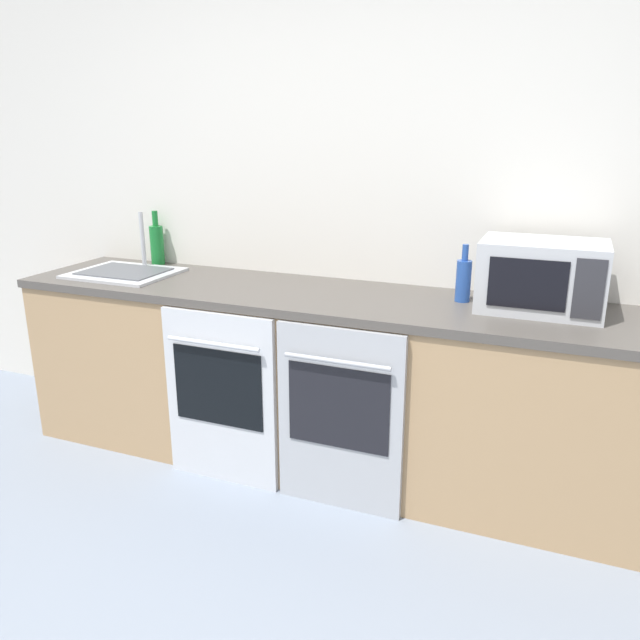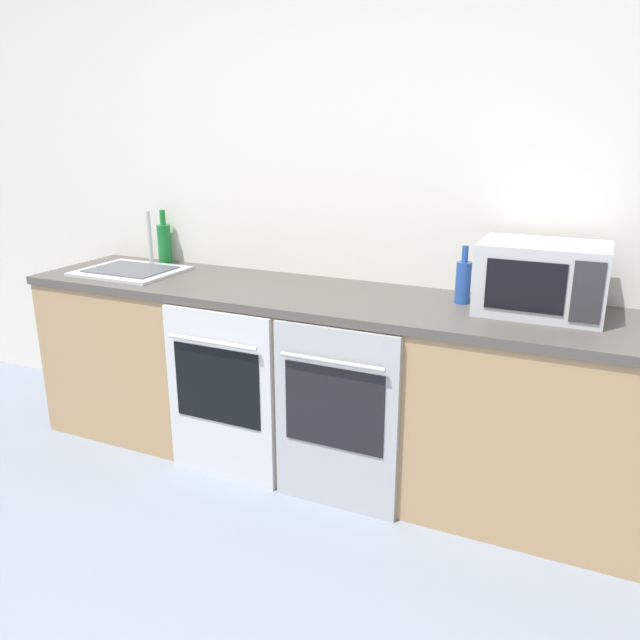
{
  "view_description": "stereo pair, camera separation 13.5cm",
  "coord_description": "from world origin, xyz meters",
  "px_view_note": "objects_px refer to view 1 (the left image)",
  "views": [
    {
      "loc": [
        1.0,
        -1.02,
        1.64
      ],
      "look_at": [
        -0.07,
        1.63,
        0.76
      ],
      "focal_mm": 35.0,
      "sensor_mm": 36.0,
      "label": 1
    },
    {
      "loc": [
        1.12,
        -0.96,
        1.64
      ],
      "look_at": [
        -0.07,
        1.63,
        0.76
      ],
      "focal_mm": 35.0,
      "sensor_mm": 36.0,
      "label": 2
    }
  ],
  "objects_px": {
    "oven_right": "(339,419)",
    "bottle_blue": "(463,279)",
    "oven_left": "(220,398)",
    "sink": "(125,271)",
    "bottle_green": "(157,244)",
    "microwave": "(542,276)"
  },
  "relations": [
    {
      "from": "oven_right",
      "to": "bottle_blue",
      "type": "height_order",
      "value": "bottle_blue"
    },
    {
      "from": "oven_left",
      "to": "sink",
      "type": "height_order",
      "value": "sink"
    },
    {
      "from": "bottle_blue",
      "to": "sink",
      "type": "distance_m",
      "value": 1.77
    },
    {
      "from": "oven_right",
      "to": "bottle_green",
      "type": "bearing_deg",
      "value": 155.69
    },
    {
      "from": "microwave",
      "to": "bottle_blue",
      "type": "distance_m",
      "value": 0.33
    },
    {
      "from": "microwave",
      "to": "sink",
      "type": "relative_size",
      "value": 0.97
    },
    {
      "from": "oven_left",
      "to": "microwave",
      "type": "distance_m",
      "value": 1.53
    },
    {
      "from": "sink",
      "to": "oven_left",
      "type": "bearing_deg",
      "value": -23.12
    },
    {
      "from": "oven_left",
      "to": "sink",
      "type": "xyz_separation_m",
      "value": [
        -0.75,
        0.32,
        0.48
      ]
    },
    {
      "from": "microwave",
      "to": "sink",
      "type": "bearing_deg",
      "value": -177.25
    },
    {
      "from": "oven_left",
      "to": "microwave",
      "type": "height_order",
      "value": "microwave"
    },
    {
      "from": "oven_left",
      "to": "bottle_green",
      "type": "xyz_separation_m",
      "value": [
        -0.74,
        0.6,
        0.58
      ]
    },
    {
      "from": "oven_right",
      "to": "oven_left",
      "type": "bearing_deg",
      "value": 180.0
    },
    {
      "from": "oven_left",
      "to": "sink",
      "type": "bearing_deg",
      "value": 156.88
    },
    {
      "from": "oven_right",
      "to": "bottle_green",
      "type": "height_order",
      "value": "bottle_green"
    },
    {
      "from": "oven_left",
      "to": "bottle_blue",
      "type": "relative_size",
      "value": 3.27
    },
    {
      "from": "bottle_green",
      "to": "bottle_blue",
      "type": "bearing_deg",
      "value": -5.16
    },
    {
      "from": "oven_left",
      "to": "microwave",
      "type": "bearing_deg",
      "value": 17.32
    },
    {
      "from": "bottle_blue",
      "to": "sink",
      "type": "bearing_deg",
      "value": -175.94
    },
    {
      "from": "bottle_green",
      "to": "bottle_blue",
      "type": "xyz_separation_m",
      "value": [
        1.76,
        -0.16,
        -0.02
      ]
    },
    {
      "from": "sink",
      "to": "oven_right",
      "type": "bearing_deg",
      "value": -13.37
    },
    {
      "from": "microwave",
      "to": "bottle_green",
      "type": "distance_m",
      "value": 2.09
    }
  ]
}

